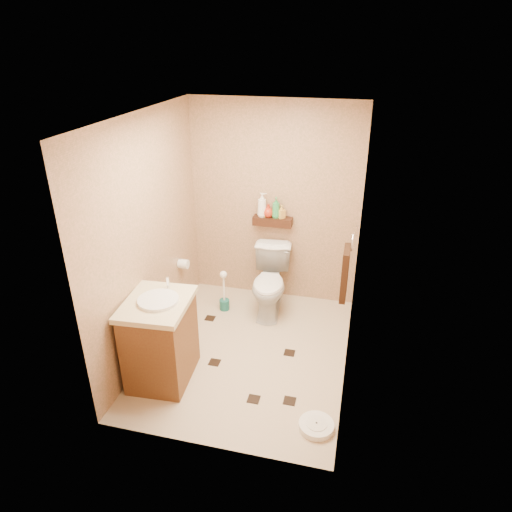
# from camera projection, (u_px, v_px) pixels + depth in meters

# --- Properties ---
(ground) EXTENTS (2.50, 2.50, 0.00)m
(ground) POSITION_uv_depth(u_px,v_px,m) (248.00, 352.00, 4.78)
(ground) COLOR #C0AD8C
(ground) RESTS_ON ground
(wall_back) EXTENTS (2.00, 0.04, 2.40)m
(wall_back) POSITION_uv_depth(u_px,v_px,m) (274.00, 204.00, 5.34)
(wall_back) COLOR tan
(wall_back) RESTS_ON ground
(wall_front) EXTENTS (2.00, 0.04, 2.40)m
(wall_front) POSITION_uv_depth(u_px,v_px,m) (201.00, 322.00, 3.16)
(wall_front) COLOR tan
(wall_front) RESTS_ON ground
(wall_left) EXTENTS (0.04, 2.50, 2.40)m
(wall_left) POSITION_uv_depth(u_px,v_px,m) (148.00, 238.00, 4.46)
(wall_left) COLOR tan
(wall_left) RESTS_ON ground
(wall_right) EXTENTS (0.04, 2.50, 2.40)m
(wall_right) POSITION_uv_depth(u_px,v_px,m) (356.00, 260.00, 4.04)
(wall_right) COLOR tan
(wall_right) RESTS_ON ground
(ceiling) EXTENTS (2.00, 2.50, 0.02)m
(ceiling) POSITION_uv_depth(u_px,v_px,m) (246.00, 115.00, 3.72)
(ceiling) COLOR white
(ceiling) RESTS_ON wall_back
(wall_shelf) EXTENTS (0.46, 0.14, 0.10)m
(wall_shelf) POSITION_uv_depth(u_px,v_px,m) (273.00, 221.00, 5.35)
(wall_shelf) COLOR #3C1F10
(wall_shelf) RESTS_ON wall_back
(floor_accents) EXTENTS (1.25, 1.35, 0.01)m
(floor_accents) POSITION_uv_depth(u_px,v_px,m) (252.00, 356.00, 4.71)
(floor_accents) COLOR black
(floor_accents) RESTS_ON ground
(toilet) EXTENTS (0.51, 0.80, 0.77)m
(toilet) POSITION_uv_depth(u_px,v_px,m) (270.00, 283.00, 5.32)
(toilet) COLOR white
(toilet) RESTS_ON ground
(vanity) EXTENTS (0.61, 0.73, 0.98)m
(vanity) POSITION_uv_depth(u_px,v_px,m) (161.00, 339.00, 4.26)
(vanity) COLOR brown
(vanity) RESTS_ON ground
(bathroom_scale) EXTENTS (0.33, 0.33, 0.06)m
(bathroom_scale) POSITION_uv_depth(u_px,v_px,m) (316.00, 426.00, 3.84)
(bathroom_scale) COLOR white
(bathroom_scale) RESTS_ON ground
(toilet_brush) EXTENTS (0.12, 0.12, 0.52)m
(toilet_brush) POSITION_uv_depth(u_px,v_px,m) (224.00, 296.00, 5.44)
(toilet_brush) COLOR #186059
(toilet_brush) RESTS_ON ground
(towel_ring) EXTENTS (0.12, 0.30, 0.76)m
(towel_ring) POSITION_uv_depth(u_px,v_px,m) (346.00, 271.00, 4.39)
(towel_ring) COLOR silver
(towel_ring) RESTS_ON wall_right
(toilet_paper) EXTENTS (0.12, 0.11, 0.12)m
(toilet_paper) POSITION_uv_depth(u_px,v_px,m) (183.00, 264.00, 5.28)
(toilet_paper) COLOR white
(toilet_paper) RESTS_ON wall_left
(bottle_a) EXTENTS (0.11, 0.11, 0.29)m
(bottle_a) POSITION_uv_depth(u_px,v_px,m) (262.00, 205.00, 5.29)
(bottle_a) COLOR white
(bottle_a) RESTS_ON wall_shelf
(bottle_b) EXTENTS (0.08, 0.08, 0.15)m
(bottle_b) POSITION_uv_depth(u_px,v_px,m) (263.00, 211.00, 5.32)
(bottle_b) COLOR yellow
(bottle_b) RESTS_ON wall_shelf
(bottle_c) EXTENTS (0.14, 0.14, 0.16)m
(bottle_c) POSITION_uv_depth(u_px,v_px,m) (268.00, 210.00, 5.31)
(bottle_c) COLOR red
(bottle_c) RESTS_ON wall_shelf
(bottle_d) EXTENTS (0.12, 0.12, 0.25)m
(bottle_d) POSITION_uv_depth(u_px,v_px,m) (276.00, 208.00, 5.27)
(bottle_d) COLOR #30914C
(bottle_d) RESTS_ON wall_shelf
(bottle_e) EXTENTS (0.10, 0.10, 0.16)m
(bottle_e) POSITION_uv_depth(u_px,v_px,m) (281.00, 212.00, 5.27)
(bottle_e) COLOR gold
(bottle_e) RESTS_ON wall_shelf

